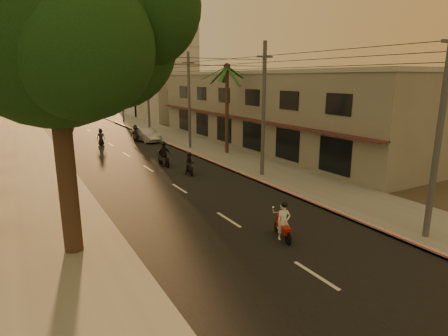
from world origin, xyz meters
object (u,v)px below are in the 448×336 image
Objects in this scene: scooter_red at (283,222)px; scooter_far_a at (101,138)px; palm_tree at (227,72)px; parked_car at (146,135)px; scooter_mid_a at (190,164)px; scooter_mid_b at (164,155)px; scooter_far_b at (136,134)px; broadleaf_tree at (63,24)px.

scooter_far_a is at bearing 110.45° from scooter_red.
palm_tree is 12.62m from parked_car.
scooter_far_a is 4.73m from parked_car.
parked_car is at bearing 95.39° from scooter_mid_a.
palm_tree is 19.54m from scooter_red.
parked_car is at bearing 75.45° from scooter_mid_b.
scooter_mid_b is 1.12× the size of scooter_far_a.
scooter_mid_b reaches higher than scooter_far_b.
scooter_red is 0.37× the size of parked_car.
scooter_mid_b reaches higher than parked_car.
scooter_far_b reaches higher than scooter_far_a.
scooter_far_b reaches higher than scooter_mid_a.
broadleaf_tree is at bearing -126.01° from scooter_mid_b.
scooter_far_b reaches higher than scooter_red.
scooter_far_a reaches higher than scooter_red.
scooter_far_a is (-1.78, 27.15, 0.03)m from scooter_red.
parked_car is at bearing -29.68° from scooter_far_b.
palm_tree reaches higher than scooter_mid_a.
palm_tree is 4.62× the size of scooter_far_a.
scooter_far_a reaches higher than scooter_mid_a.
broadleaf_tree is at bearing -119.97° from parked_car.
scooter_mid_a is (-5.99, -5.12, -6.41)m from palm_tree.
scooter_far_a is 0.39× the size of parked_car.
broadleaf_tree is 27.20m from parked_car.
broadleaf_tree is at bearing -136.52° from palm_tree.
scooter_far_b is at bearing 99.26° from scooter_mid_a.
broadleaf_tree is 16.30m from scooter_mid_b.
scooter_mid_b is at bearing 105.06° from scooter_red.
scooter_red is at bearing -92.21° from scooter_far_b.
scooter_mid_a is 0.36× the size of parked_car.
scooter_far_b is 1.18m from parked_car.
broadleaf_tree reaches higher than scooter_far_b.
scooter_mid_a is 15.27m from parked_car.
palm_tree is 1.80× the size of parked_car.
broadleaf_tree reaches higher than scooter_mid_a.
broadleaf_tree is 6.09× the size of scooter_mid_b.
scooter_red is 0.93× the size of scooter_far_b.
broadleaf_tree is 7.40× the size of scooter_mid_a.
palm_tree is at bearing -39.76° from scooter_far_a.
scooter_mid_a is at bearing -91.20° from scooter_far_b.
palm_tree reaches higher than scooter_mid_b.
scooter_red is (7.51, -3.19, -7.72)m from broadleaf_tree.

